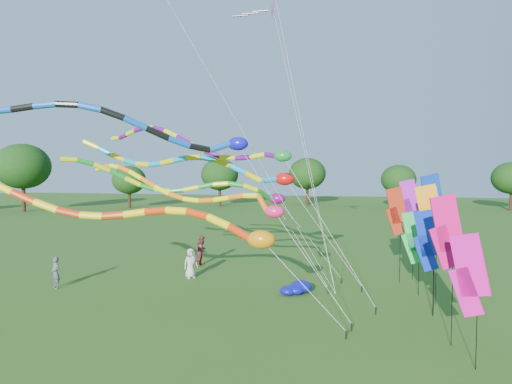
% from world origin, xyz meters
% --- Properties ---
extents(ground, '(160.00, 160.00, 0.00)m').
position_xyz_m(ground, '(0.00, 0.00, 0.00)').
color(ground, '#275717').
rests_on(ground, ground).
extents(tree_ring, '(121.09, 116.22, 9.59)m').
position_xyz_m(tree_ring, '(1.81, -0.51, 5.75)').
color(tree_ring, '#382314').
rests_on(tree_ring, ground).
extents(tube_kite_red, '(15.25, 1.20, 6.37)m').
position_xyz_m(tube_kite_red, '(-4.68, -0.10, 4.09)').
color(tube_kite_red, black).
rests_on(tube_kite_red, ground).
extents(tube_kite_orange, '(13.07, 5.29, 6.67)m').
position_xyz_m(tube_kite_orange, '(-3.74, 3.28, 4.80)').
color(tube_kite_orange, black).
rests_on(tube_kite_orange, ground).
extents(tube_kite_purple, '(13.42, 3.83, 8.55)m').
position_xyz_m(tube_kite_purple, '(-3.46, 4.34, 6.92)').
color(tube_kite_purple, black).
rests_on(tube_kite_purple, ground).
extents(tube_kite_blue, '(15.75, 5.68, 9.32)m').
position_xyz_m(tube_kite_blue, '(-6.23, 1.66, 7.62)').
color(tube_kite_blue, black).
rests_on(tube_kite_blue, ground).
extents(tube_kite_cyan, '(14.19, 1.16, 7.86)m').
position_xyz_m(tube_kite_cyan, '(-3.83, 5.32, 5.93)').
color(tube_kite_cyan, black).
rests_on(tube_kite_cyan, ground).
extents(tube_kite_green, '(12.52, 4.44, 6.94)m').
position_xyz_m(tube_kite_green, '(-3.94, 4.68, 4.98)').
color(tube_kite_green, black).
rests_on(tube_kite_green, ground).
extents(delta_kite_high_c, '(5.86, 5.36, 15.69)m').
position_xyz_m(delta_kite_high_c, '(-1.09, 8.56, 14.68)').
color(delta_kite_high_c, black).
rests_on(delta_kite_high_c, ground).
extents(banner_pole_magenta_a, '(1.09, 0.56, 4.00)m').
position_xyz_m(banner_pole_magenta_a, '(6.35, -1.75, 2.74)').
color(banner_pole_magenta_a, black).
rests_on(banner_pole_magenta_a, ground).
extents(banner_pole_orange, '(1.15, 0.32, 5.26)m').
position_xyz_m(banner_pole_orange, '(6.12, 2.97, 3.99)').
color(banner_pole_orange, black).
rests_on(banner_pole_orange, ground).
extents(banner_pole_magenta_b, '(1.16, 0.27, 5.04)m').
position_xyz_m(banner_pole_magenta_b, '(6.05, -0.26, 3.77)').
color(banner_pole_magenta_b, black).
rests_on(banner_pole_magenta_b, ground).
extents(banner_pole_red, '(1.14, 0.41, 4.95)m').
position_xyz_m(banner_pole_red, '(5.44, 7.59, 3.69)').
color(banner_pole_red, black).
rests_on(banner_pole_red, ground).
extents(banner_pole_blue_a, '(1.14, 0.39, 4.27)m').
position_xyz_m(banner_pole_blue_a, '(6.05, 2.72, 3.02)').
color(banner_pole_blue_a, black).
rests_on(banner_pole_blue_a, ground).
extents(banner_pole_violet, '(1.16, 0.23, 5.33)m').
position_xyz_m(banner_pole_violet, '(6.20, 8.48, 4.06)').
color(banner_pole_violet, black).
rests_on(banner_pole_violet, ground).
extents(banner_pole_green, '(1.16, 0.24, 3.95)m').
position_xyz_m(banner_pole_green, '(6.00, 5.60, 2.69)').
color(banner_pole_green, black).
rests_on(banner_pole_green, ground).
extents(banner_pole_blue_b, '(1.12, 0.47, 5.67)m').
position_xyz_m(banner_pole_blue_b, '(6.48, 4.18, 4.39)').
color(banner_pole_blue_b, black).
rests_on(banner_pole_blue_b, ground).
extents(blue_nylon_heap, '(1.56, 1.03, 0.51)m').
position_xyz_m(blue_nylon_heap, '(0.71, 4.94, 0.23)').
color(blue_nylon_heap, '#0B0F99').
rests_on(blue_nylon_heap, ground).
extents(person_a, '(0.91, 0.89, 1.58)m').
position_xyz_m(person_a, '(-5.19, 6.57, 0.79)').
color(person_a, beige).
rests_on(person_a, ground).
extents(person_b, '(0.67, 0.60, 1.55)m').
position_xyz_m(person_b, '(-10.98, 3.34, 0.78)').
color(person_b, '#424F5D').
rests_on(person_b, ground).
extents(person_c, '(0.72, 0.90, 1.80)m').
position_xyz_m(person_c, '(-5.54, 9.55, 0.90)').
color(person_c, maroon).
rests_on(person_c, ground).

